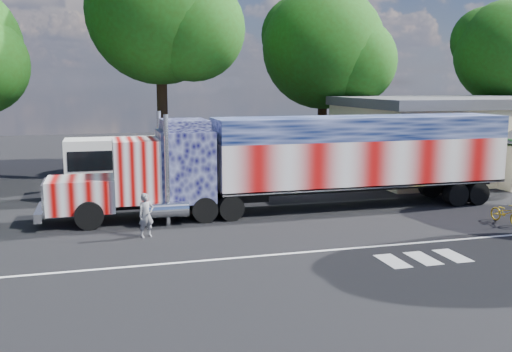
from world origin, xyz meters
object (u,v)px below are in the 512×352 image
object	(u,v)px
tree_far_ne	(510,53)
woman	(146,215)
tree_ne_a	(326,49)
semi_truck	(308,159)
bicycle	(506,213)
coach_bus	(171,165)
tree_n_mid	(162,12)

from	to	relation	value
tree_far_ne	woman	bearing A→B (deg)	-151.61
tree_far_ne	tree_ne_a	world-z (taller)	tree_ne_a
semi_truck	bicycle	bearing A→B (deg)	-33.75
semi_truck	tree_far_ne	distance (m)	25.86
tree_far_ne	coach_bus	bearing A→B (deg)	-164.76
coach_bus	tree_n_mid	size ratio (longest dim) A/B	0.71
semi_truck	coach_bus	distance (m)	8.15
tree_far_ne	semi_truck	bearing A→B (deg)	-149.00
woman	tree_far_ne	bearing A→B (deg)	8.80
woman	tree_far_ne	xyz separation A→B (m)	(29.62, 16.01, 7.51)
coach_bus	tree_n_mid	xyz separation A→B (m)	(0.56, 7.11, 9.01)
woman	tree_ne_a	xyz separation A→B (m)	(14.99, 18.12, 7.78)
bicycle	tree_n_mid	bearing A→B (deg)	122.15
woman	coach_bus	bearing A→B (deg)	56.95
woman	bicycle	distance (m)	15.62
coach_bus	bicycle	distance (m)	17.07
semi_truck	coach_bus	world-z (taller)	semi_truck
bicycle	tree_ne_a	world-z (taller)	tree_ne_a
woman	bicycle	size ratio (longest dim) A/B	1.00
bicycle	tree_far_ne	xyz separation A→B (m)	(14.12, 17.95, 7.94)
tree_n_mid	tree_ne_a	size ratio (longest dim) A/B	1.16
semi_truck	tree_n_mid	distance (m)	15.95
bicycle	tree_n_mid	xyz separation A→B (m)	(-12.90, 17.54, 10.21)
semi_truck	tree_ne_a	world-z (taller)	tree_ne_a
woman	tree_n_mid	xyz separation A→B (m)	(2.60, 15.60, 9.78)
semi_truck	woman	size ratio (longest dim) A/B	12.65
tree_ne_a	bicycle	bearing A→B (deg)	-88.57
semi_truck	bicycle	world-z (taller)	semi_truck
woman	tree_ne_a	distance (m)	24.77
bicycle	tree_far_ne	size ratio (longest dim) A/B	0.14
woman	tree_ne_a	world-z (taller)	tree_ne_a
tree_far_ne	tree_ne_a	distance (m)	14.77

